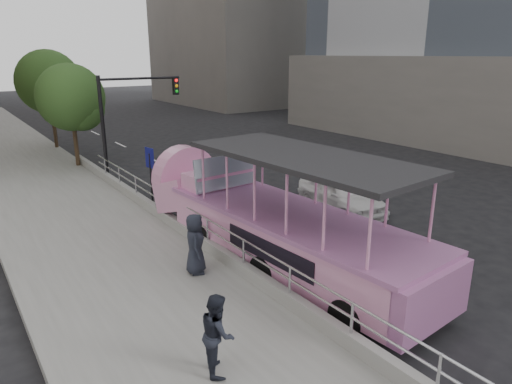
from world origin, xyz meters
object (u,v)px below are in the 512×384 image
(car, at_px, (341,194))
(street_tree_near, at_px, (73,100))
(traffic_signal, at_px, (126,110))
(duck_boat, at_px, (268,220))
(street_tree_far, at_px, (51,84))
(pedestrian_mid, at_px, (218,333))
(parking_sign, at_px, (151,170))
(pedestrian_far, at_px, (195,244))

(car, relative_size, street_tree_near, 0.76)
(traffic_signal, bearing_deg, duck_boat, -89.83)
(car, bearing_deg, street_tree_far, 117.62)
(pedestrian_mid, distance_m, traffic_signal, 16.20)
(duck_boat, bearing_deg, street_tree_near, 96.18)
(duck_boat, height_order, parking_sign, duck_boat)
(duck_boat, relative_size, car, 2.52)
(car, height_order, pedestrian_far, pedestrian_far)
(duck_boat, relative_size, traffic_signal, 2.12)
(pedestrian_mid, height_order, traffic_signal, traffic_signal)
(car, distance_m, street_tree_far, 20.46)
(duck_boat, distance_m, street_tree_far, 21.32)
(car, bearing_deg, parking_sign, 150.73)
(duck_boat, xyz_separation_m, traffic_signal, (-0.03, 11.64, 2.16))
(street_tree_near, bearing_deg, duck_boat, -83.82)
(pedestrian_far, bearing_deg, street_tree_far, 21.77)
(parking_sign, bearing_deg, street_tree_far, 92.03)
(pedestrian_far, relative_size, traffic_signal, 0.33)
(duck_boat, xyz_separation_m, street_tree_near, (-1.63, 15.07, 2.48))
(car, relative_size, traffic_signal, 0.84)
(pedestrian_far, distance_m, street_tree_near, 15.29)
(traffic_signal, height_order, street_tree_far, street_tree_far)
(pedestrian_far, bearing_deg, car, -50.75)
(street_tree_near, relative_size, street_tree_far, 0.89)
(car, bearing_deg, traffic_signal, 126.99)
(duck_boat, bearing_deg, traffic_signal, 90.17)
(pedestrian_mid, xyz_separation_m, parking_sign, (3.12, 10.64, 0.51))
(street_tree_near, height_order, street_tree_far, street_tree_far)
(parking_sign, xyz_separation_m, traffic_signal, (0.89, 4.88, 1.87))
(street_tree_far, bearing_deg, duck_boat, -86.11)
(car, relative_size, pedestrian_mid, 2.70)
(traffic_signal, relative_size, street_tree_near, 0.91)
(car, distance_m, traffic_signal, 11.28)
(duck_boat, relative_size, pedestrian_mid, 6.80)
(street_tree_near, bearing_deg, car, -62.36)
(street_tree_near, bearing_deg, street_tree_far, 88.09)
(parking_sign, xyz_separation_m, street_tree_far, (-0.51, 14.30, 2.68))
(parking_sign, height_order, street_tree_near, street_tree_near)
(street_tree_far, bearing_deg, pedestrian_mid, -95.97)
(street_tree_far, bearing_deg, street_tree_near, -91.91)
(pedestrian_far, relative_size, parking_sign, 0.67)
(duck_boat, relative_size, parking_sign, 4.31)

